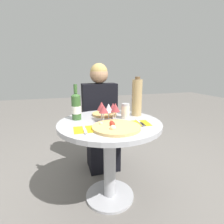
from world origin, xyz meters
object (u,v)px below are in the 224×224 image
(chair_behind_diner, at_px, (99,125))
(seated_diner, at_px, (101,121))
(pizza_large, at_px, (116,127))
(tall_carafe, at_px, (137,97))
(wine_bottle, at_px, (76,106))
(dining_table, at_px, (110,141))

(chair_behind_diner, height_order, seated_diner, seated_diner)
(chair_behind_diner, relative_size, pizza_large, 2.66)
(pizza_large, height_order, tall_carafe, tall_carafe)
(pizza_large, xyz_separation_m, wine_bottle, (-0.25, 0.33, 0.10))
(pizza_large, height_order, wine_bottle, wine_bottle)
(chair_behind_diner, xyz_separation_m, pizza_large, (-0.07, -0.90, 0.27))
(chair_behind_diner, xyz_separation_m, tall_carafe, (0.24, -0.59, 0.43))
(chair_behind_diner, distance_m, wine_bottle, 0.75)
(seated_diner, distance_m, tall_carafe, 0.62)
(chair_behind_diner, xyz_separation_m, wine_bottle, (-0.31, -0.57, 0.37))
(dining_table, bearing_deg, tall_carafe, 22.90)
(dining_table, bearing_deg, pizza_large, -91.65)
(wine_bottle, height_order, tall_carafe, tall_carafe)
(dining_table, height_order, wine_bottle, wine_bottle)
(dining_table, bearing_deg, seated_diner, 84.06)
(chair_behind_diner, bearing_deg, pizza_large, 85.81)
(chair_behind_diner, bearing_deg, wine_bottle, 61.22)
(dining_table, distance_m, seated_diner, 0.59)
(chair_behind_diner, relative_size, wine_bottle, 3.13)
(seated_diner, bearing_deg, pizza_large, 85.07)
(pizza_large, distance_m, wine_bottle, 0.42)
(dining_table, height_order, seated_diner, seated_diner)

